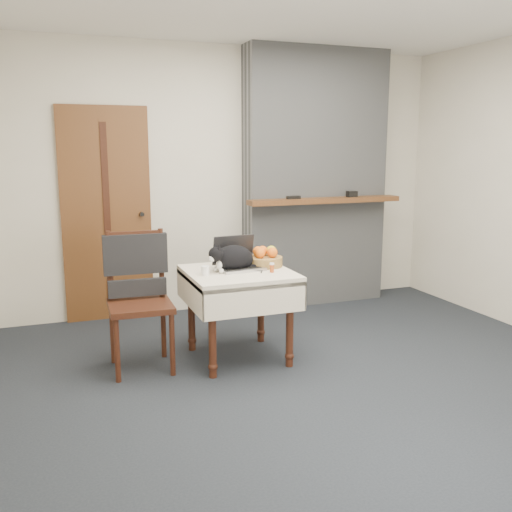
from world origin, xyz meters
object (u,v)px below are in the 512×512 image
Objects in this scene: cat at (234,258)px; pill_bottle at (272,267)px; door at (107,215)px; fruit_basket at (265,258)px; side_table at (238,285)px; laptop at (238,261)px; chair at (138,281)px; cream_jar at (205,271)px.

cat is 6.45× the size of pill_bottle.
cat is at bearing -60.87° from door.
door is at bearing 128.07° from fruit_basket.
cat reaches higher than side_table.
laptop is (0.02, 0.08, 0.18)m from side_table.
side_table is (0.81, -1.44, -0.41)m from door.
side_table is 0.32m from fruit_basket.
door is 2.56× the size of side_table.
cat is at bearing -6.93° from chair.
cream_jar is 0.07× the size of chair.
cat is (-0.03, 0.03, 0.21)m from side_table.
side_table is 11.14× the size of cream_jar.
laptop is (0.83, -1.36, -0.24)m from door.
cream_jar is at bearing -164.72° from fruit_basket.
pill_bottle is at bearing -14.45° from chair.
cat is 0.28m from fruit_basket.
side_table is at bearing -65.36° from cat.
cream_jar is at bearing -175.78° from cat.
fruit_basket is (0.53, 0.14, 0.03)m from cream_jar.
chair is at bearing 168.92° from side_table.
chair is at bearing 155.08° from cat.
chair reaches higher than side_table.
laptop is 0.23m from fruit_basket.
cat is at bearing -169.26° from fruit_basket.
cat is 0.74m from chair.
pill_bottle is (1.03, -1.58, -0.26)m from door.
cream_jar is (-0.30, -0.14, -0.03)m from laptop.
fruit_basket is 0.27× the size of chair.
cream_jar is at bearing -167.53° from side_table.
side_table is 0.76m from chair.
fruit_basket is at bearing 18.30° from side_table.
door is at bearing 109.54° from cream_jar.
chair is at bearing -86.99° from door.
pill_bottle reaches higher than cream_jar.
door is at bearing 103.32° from cat.
door is at bearing 119.41° from side_table.
laptop is 0.77m from chair.
pill_bottle is at bearing -53.85° from laptop.
side_table is 0.76× the size of chair.
door is 5.49× the size of laptop.
laptop is at bearing 75.17° from side_table.
chair is (-0.99, 0.06, -0.11)m from fruit_basket.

